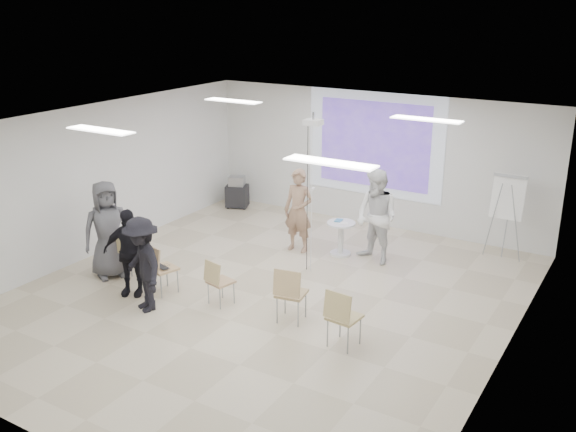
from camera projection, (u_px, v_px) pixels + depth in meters
The scene contains 30 objects.
floor at pixel (264, 300), 11.11m from camera, with size 8.00×9.00×0.10m, color beige.
ceiling at pixel (262, 122), 10.11m from camera, with size 8.00×9.00×0.10m, color white.
wall_back at pixel (375, 159), 14.30m from camera, with size 8.00×0.10×3.00m, color silver.
wall_left at pixel (91, 181), 12.59m from camera, with size 0.10×9.00×3.00m, color silver.
wall_right at pixel (515, 265), 8.63m from camera, with size 0.10×9.00×3.00m, color silver.
projection_halo at pixel (374, 144), 14.13m from camera, with size 3.20×0.01×2.30m, color silver.
projection_image at pixel (374, 144), 14.12m from camera, with size 2.60×0.01×1.90m, color #5634B2.
pedestal_table at pixel (341, 236), 12.81m from camera, with size 0.64×0.64×0.71m.
player_left at pixel (299, 205), 12.85m from camera, with size 0.71×0.48×1.94m, color #A27C63.
player_right at pixel (377, 212), 12.27m from camera, with size 0.99×0.79×2.04m, color white.
controller_left at pixel (313, 189), 12.86m from camera, with size 0.04×0.13×0.04m, color white.
controller_right at pixel (374, 190), 12.44m from camera, with size 0.04×0.13×0.04m, color silver.
chair_far_left at pixel (121, 248), 11.87m from camera, with size 0.43×0.46×0.88m.
chair_left_mid at pixel (138, 252), 11.67m from camera, with size 0.56×0.57×0.88m.
chair_left_inner at pixel (159, 265), 11.06m from camera, with size 0.53×0.55×0.90m.
chair_center at pixel (217, 279), 10.66m from camera, with size 0.46×0.48×0.81m.
chair_right_inner at pixel (290, 291), 10.05m from camera, with size 0.52×0.54×0.94m.
chair_right_far at pixel (342, 314), 9.32m from camera, with size 0.47×0.51×0.93m.
red_jacket at pixel (133, 245), 11.47m from camera, with size 0.42×0.09×0.40m, color #AE2515.
laptop at pixel (164, 266), 11.14m from camera, with size 0.33×0.24×0.03m, color black.
audience_left at pixel (129, 246), 10.94m from camera, with size 1.04×0.62×1.78m, color black.
audience_mid at pixel (142, 258), 10.37m from camera, with size 1.18×0.64×1.82m, color black.
audience_outer at pixel (107, 224), 11.63m from camera, with size 0.99×0.66×2.04m, color #57575C.
flipchart_easel at pixel (508, 198), 12.34m from camera, with size 0.74×0.55×1.71m.
av_cart at pixel (237, 193), 15.78m from camera, with size 0.64×0.58×0.79m.
ceiling_projector at pixel (313, 130), 11.39m from camera, with size 0.30×0.25×3.00m.
fluor_panel_nw at pixel (233, 101), 12.74m from camera, with size 1.20×0.30×0.02m, color white.
fluor_panel_ne at pixel (426, 119), 10.78m from camera, with size 1.20×0.30×0.02m, color white.
fluor_panel_sw at pixel (100, 130), 9.90m from camera, with size 1.20×0.30×0.02m, color white.
fluor_panel_se at pixel (330, 163), 7.94m from camera, with size 1.20×0.30×0.02m, color white.
Camera 1 is at (5.54, -8.40, 4.89)m, focal length 40.00 mm.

